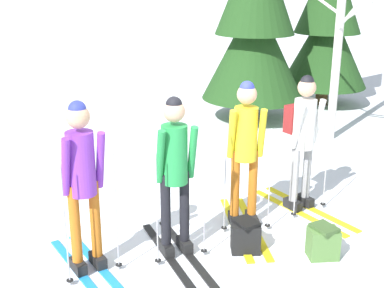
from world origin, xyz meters
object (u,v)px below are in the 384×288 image
pine_tree_near (255,7)px  skier_in_yellow (245,145)px  birch_tree_tall (339,38)px  backpack_on_snow_beside (246,236)px  skier_in_green (175,170)px  skier_in_white (303,135)px  backpack_on_snow_front (323,242)px  skier_in_purple (83,180)px  pine_tree_mid (328,11)px

pine_tree_near → skier_in_yellow: bearing=-126.7°
birch_tree_tall → backpack_on_snow_beside: (-3.81, -2.67, -1.70)m
skier_in_green → skier_in_white: size_ratio=1.00×
skier_in_yellow → skier_in_white: size_ratio=1.01×
skier_in_white → backpack_on_snow_beside: bearing=-155.0°
backpack_on_snow_front → backpack_on_snow_beside: 0.85m
skier_in_yellow → birch_tree_tall: (3.45, 2.10, 0.85)m
backpack_on_snow_beside → skier_in_green: bearing=154.4°
skier_in_white → backpack_on_snow_beside: (-1.27, -0.59, -0.84)m
skier_in_purple → backpack_on_snow_beside: size_ratio=4.66×
pine_tree_near → backpack_on_snow_front: (-2.60, -5.01, -2.16)m
skier_in_purple → pine_tree_mid: bearing=31.0°
backpack_on_snow_front → pine_tree_near: bearing=62.6°
skier_in_green → backpack_on_snow_beside: (0.71, -0.34, -0.81)m
birch_tree_tall → skier_in_purple: bearing=-158.2°
skier_in_purple → pine_tree_near: 6.50m
skier_in_purple → birch_tree_tall: birch_tree_tall is taller
skier_in_green → pine_tree_mid: 7.79m
skier_in_yellow → backpack_on_snow_beside: size_ratio=4.61×
skier_in_yellow → backpack_on_snow_beside: 1.08m
pine_tree_mid → backpack_on_snow_beside: bearing=-139.0°
skier_in_yellow → skier_in_white: skier_in_yellow is taller
skier_in_purple → pine_tree_near: bearing=39.0°
backpack_on_snow_front → skier_in_purple: bearing=156.8°
skier_in_white → backpack_on_snow_beside: 1.63m
skier_in_green → skier_in_yellow: size_ratio=0.99×
pine_tree_mid → birch_tree_tall: pine_tree_mid is taller
skier_in_green → pine_tree_mid: pine_tree_mid is taller
skier_in_yellow → backpack_on_snow_beside: skier_in_yellow is taller
skier_in_white → birch_tree_tall: (2.54, 2.07, 0.86)m
skier_in_green → backpack_on_snow_front: bearing=-32.1°
skier_in_yellow → pine_tree_near: (2.91, 3.92, 1.31)m
backpack_on_snow_beside → skier_in_yellow: bearing=58.2°
pine_tree_mid → skier_in_green: bearing=-144.4°
skier_in_white → birch_tree_tall: 3.39m
skier_in_green → pine_tree_near: 5.90m
pine_tree_near → pine_tree_mid: size_ratio=1.07×
pine_tree_mid → birch_tree_tall: (-1.74, -2.15, -0.30)m
skier_in_purple → birch_tree_tall: 5.96m
birch_tree_tall → backpack_on_snow_front: 4.79m
skier_in_yellow → pine_tree_near: 5.05m
skier_in_green → birch_tree_tall: birch_tree_tall is taller
skier_in_white → backpack_on_snow_front: skier_in_white is taller
skier_in_yellow → pine_tree_mid: (5.20, 4.25, 1.14)m
backpack_on_snow_front → birch_tree_tall: bearing=45.5°
skier_in_purple → skier_in_white: skier_in_purple is taller
skier_in_green → skier_in_yellow: 1.09m
pine_tree_mid → backpack_on_snow_front: (-4.88, -5.34, -2.00)m
skier_in_green → birch_tree_tall: 5.16m
skier_in_yellow → skier_in_green: bearing=-167.9°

